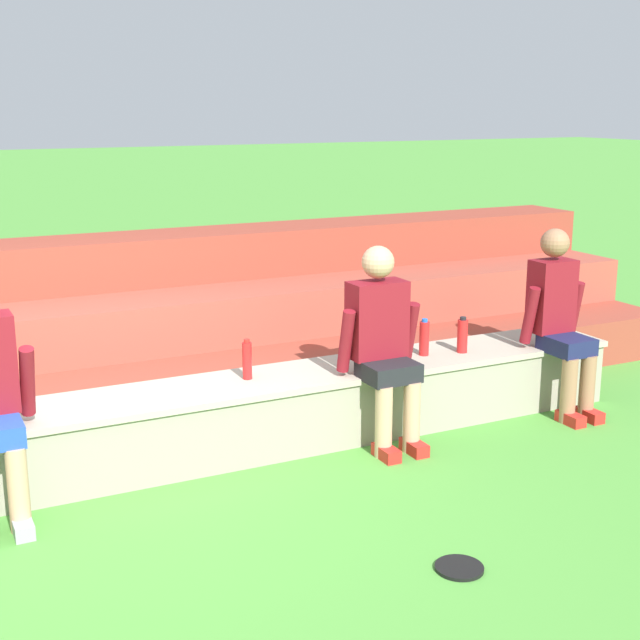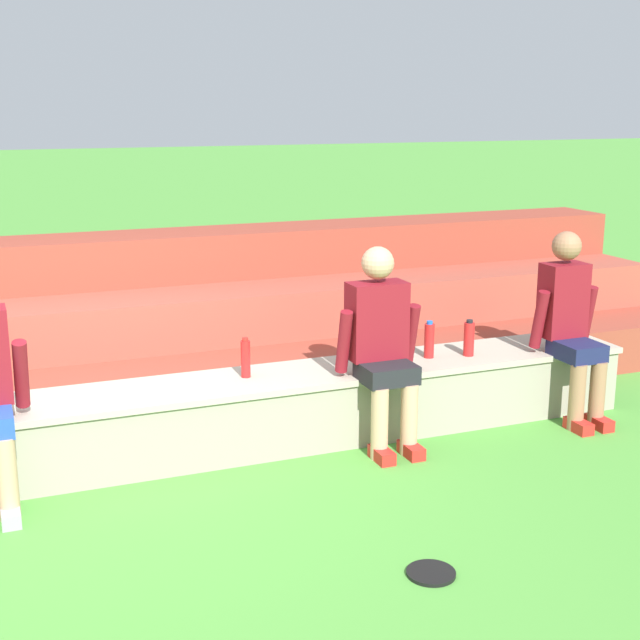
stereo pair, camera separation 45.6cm
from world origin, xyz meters
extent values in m
plane|color=#4C9338|center=(0.00, 0.00, 0.00)|extent=(80.00, 80.00, 0.00)
cube|color=gray|center=(0.00, 0.27, 0.23)|extent=(7.61, 0.55, 0.47)
cube|color=#ABA28E|center=(0.00, 0.27, 0.45)|extent=(7.65, 0.59, 0.04)
cube|color=brown|center=(0.00, 0.99, 0.19)|extent=(10.40, 0.63, 0.39)
cube|color=#9C4536|center=(0.00, 1.62, 0.39)|extent=(10.40, 0.63, 0.77)
cube|color=brown|center=(0.00, 2.25, 0.58)|extent=(10.40, 0.63, 1.16)
cylinder|color=tan|center=(-0.43, -0.22, 0.23)|extent=(0.11, 0.11, 0.47)
cube|color=#99999E|center=(-0.43, -0.26, 0.04)|extent=(0.10, 0.22, 0.08)
cylinder|color=maroon|center=(-0.30, 0.07, 0.73)|extent=(0.08, 0.20, 0.42)
cylinder|color=tan|center=(1.79, -0.20, 0.23)|extent=(0.11, 0.11, 0.47)
cylinder|color=tan|center=(2.00, -0.20, 0.23)|extent=(0.11, 0.11, 0.47)
cube|color=red|center=(1.79, -0.24, 0.04)|extent=(0.10, 0.22, 0.08)
cube|color=red|center=(2.00, -0.24, 0.04)|extent=(0.10, 0.22, 0.08)
cube|color=black|center=(1.90, -0.07, 0.52)|extent=(0.34, 0.31, 0.12)
cube|color=maroon|center=(1.90, 0.08, 0.83)|extent=(0.38, 0.20, 0.50)
sphere|color=tan|center=(1.90, 0.08, 1.21)|extent=(0.21, 0.21, 0.21)
cylinder|color=maroon|center=(1.66, 0.06, 0.72)|extent=(0.08, 0.17, 0.43)
cylinder|color=maroon|center=(2.14, 0.06, 0.72)|extent=(0.08, 0.17, 0.43)
cylinder|color=#996B4C|center=(3.27, -0.23, 0.23)|extent=(0.11, 0.11, 0.47)
cylinder|color=#996B4C|center=(3.44, -0.23, 0.23)|extent=(0.11, 0.11, 0.47)
cube|color=red|center=(3.27, -0.27, 0.04)|extent=(0.10, 0.22, 0.08)
cube|color=red|center=(3.44, -0.27, 0.04)|extent=(0.10, 0.22, 0.08)
cube|color=#191E47|center=(3.36, -0.09, 0.52)|extent=(0.28, 0.34, 0.12)
cube|color=maroon|center=(3.36, 0.10, 0.84)|extent=(0.31, 0.20, 0.53)
sphere|color=#996B4C|center=(3.36, 0.10, 1.23)|extent=(0.21, 0.21, 0.21)
cylinder|color=maroon|center=(3.15, 0.08, 0.72)|extent=(0.08, 0.16, 0.43)
cylinder|color=maroon|center=(3.56, 0.08, 0.72)|extent=(0.08, 0.15, 0.43)
cylinder|color=red|center=(1.08, 0.32, 0.59)|extent=(0.06, 0.06, 0.24)
cylinder|color=red|center=(1.08, 0.32, 0.73)|extent=(0.04, 0.04, 0.02)
cylinder|color=red|center=(2.40, 0.28, 0.59)|extent=(0.07, 0.07, 0.24)
cylinder|color=blue|center=(2.40, 0.28, 0.72)|extent=(0.04, 0.04, 0.02)
cylinder|color=red|center=(2.68, 0.22, 0.59)|extent=(0.07, 0.07, 0.24)
cylinder|color=black|center=(2.68, 0.22, 0.72)|extent=(0.04, 0.04, 0.02)
cylinder|color=black|center=(1.41, -1.58, 0.01)|extent=(0.24, 0.24, 0.02)
camera|label=1|loc=(-0.91, -4.75, 2.20)|focal=49.67mm
camera|label=2|loc=(-0.50, -4.93, 2.20)|focal=49.67mm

